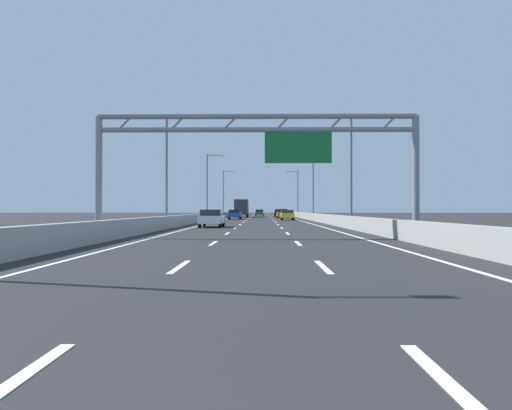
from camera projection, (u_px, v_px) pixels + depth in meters
ground_plane at (260, 217)px, 100.47m from camera, size 260.00×260.00×0.00m
lane_dash_left_1 at (180, 267)px, 13.00m from camera, size 0.16×3.00×0.01m
lane_dash_left_2 at (213, 243)px, 22.00m from camera, size 0.16×3.00×0.01m
lane_dash_left_3 at (227, 233)px, 31.00m from camera, size 0.16×3.00×0.01m
lane_dash_left_4 at (235, 228)px, 40.00m from camera, size 0.16×3.00×0.01m
lane_dash_left_5 at (240, 225)px, 49.00m from camera, size 0.16×3.00×0.01m
lane_dash_left_6 at (243, 222)px, 58.00m from camera, size 0.16×3.00×0.01m
lane_dash_left_7 at (246, 221)px, 67.00m from camera, size 0.16×3.00×0.01m
lane_dash_left_8 at (248, 219)px, 76.00m from camera, size 0.16×3.00×0.01m
lane_dash_left_9 at (249, 218)px, 85.00m from camera, size 0.16×3.00×0.01m
lane_dash_left_10 at (250, 217)px, 94.00m from camera, size 0.16×3.00×0.01m
lane_dash_left_11 at (251, 217)px, 102.99m from camera, size 0.16×3.00×0.01m
lane_dash_left_12 at (252, 216)px, 111.99m from camera, size 0.16×3.00×0.01m
lane_dash_left_13 at (253, 216)px, 120.99m from camera, size 0.16×3.00×0.01m
lane_dash_left_14 at (254, 215)px, 129.99m from camera, size 0.16×3.00×0.01m
lane_dash_left_15 at (254, 215)px, 138.99m from camera, size 0.16×3.00×0.01m
lane_dash_left_16 at (255, 214)px, 147.99m from camera, size 0.16×3.00×0.01m
lane_dash_left_17 at (255, 214)px, 156.99m from camera, size 0.16×3.00×0.01m
lane_dash_right_0 at (463, 397)px, 3.96m from camera, size 0.16×3.00×0.01m
lane_dash_right_1 at (323, 267)px, 12.96m from camera, size 0.16×3.00×0.01m
lane_dash_right_2 at (298, 243)px, 21.96m from camera, size 0.16×3.00×0.01m
lane_dash_right_3 at (288, 233)px, 30.96m from camera, size 0.16×3.00×0.01m
lane_dash_right_4 at (282, 228)px, 39.96m from camera, size 0.16×3.00×0.01m
lane_dash_right_5 at (278, 225)px, 48.96m from camera, size 0.16×3.00×0.01m
lane_dash_right_6 at (276, 222)px, 57.96m from camera, size 0.16×3.00×0.01m
lane_dash_right_7 at (274, 221)px, 66.96m from camera, size 0.16×3.00×0.01m
lane_dash_right_8 at (272, 219)px, 75.96m from camera, size 0.16×3.00×0.01m
lane_dash_right_9 at (271, 218)px, 84.96m from camera, size 0.16×3.00×0.01m
lane_dash_right_10 at (270, 217)px, 93.95m from camera, size 0.16×3.00×0.01m
lane_dash_right_11 at (270, 217)px, 102.95m from camera, size 0.16×3.00×0.01m
lane_dash_right_12 at (269, 216)px, 111.95m from camera, size 0.16×3.00×0.01m
lane_dash_right_13 at (268, 216)px, 120.95m from camera, size 0.16×3.00×0.01m
lane_dash_right_14 at (268, 215)px, 129.95m from camera, size 0.16×3.00×0.01m
lane_dash_right_15 at (268, 215)px, 138.95m from camera, size 0.16×3.00×0.01m
lane_dash_right_16 at (267, 214)px, 147.95m from camera, size 0.16×3.00×0.01m
lane_dash_right_17 at (267, 214)px, 156.95m from camera, size 0.16×3.00×0.01m
edge_line_left at (230, 218)px, 88.53m from camera, size 0.16×176.00×0.01m
edge_line_right at (291, 218)px, 88.42m from camera, size 0.16×176.00×0.01m
barrier_left at (228, 214)px, 110.55m from camera, size 0.45×220.00×0.95m
barrier_right at (293, 214)px, 110.40m from camera, size 0.45×220.00×0.95m
sign_gantry at (262, 142)px, 26.34m from camera, size 16.49×0.36×6.36m
streetlamp_left_mid at (169, 162)px, 43.30m from camera, size 2.58×0.28×9.50m
streetlamp_right_mid at (348, 162)px, 43.13m from camera, size 2.58×0.28×9.50m
streetlamp_left_far at (209, 182)px, 75.33m from camera, size 2.58×0.28×9.50m
streetlamp_right_far at (311, 182)px, 75.16m from camera, size 2.58×0.28×9.50m
streetlamp_left_distant at (225, 190)px, 107.36m from camera, size 2.58×0.28×9.50m
streetlamp_right_distant at (297, 190)px, 107.20m from camera, size 2.58×0.28×9.50m
green_car at (259, 213)px, 110.47m from camera, size 1.77×4.25×1.42m
white_car at (212, 218)px, 42.04m from camera, size 1.83×4.42×1.43m
blue_car at (235, 214)px, 75.62m from camera, size 1.85×4.38×1.41m
yellow_car at (287, 215)px, 70.42m from camera, size 1.77×4.26×1.38m
black_car at (279, 213)px, 97.34m from camera, size 1.73×4.30×1.50m
orange_car at (282, 213)px, 87.38m from camera, size 1.87×4.69×1.52m
box_truck at (242, 208)px, 95.60m from camera, size 2.40×8.04×3.25m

